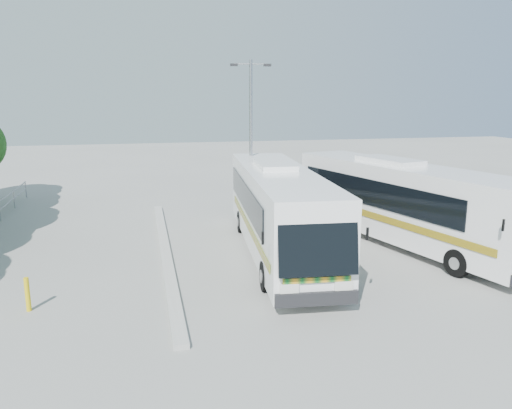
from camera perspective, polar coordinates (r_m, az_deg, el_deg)
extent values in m
plane|color=#989893|center=(18.47, -2.83, -6.83)|extent=(100.00, 100.00, 0.00)
cube|color=#B2B2AD|center=(20.11, -10.34, -5.19)|extent=(0.40, 16.00, 0.15)
cylinder|color=gray|center=(32.44, -25.16, 1.26)|extent=(0.06, 0.06, 1.00)
cube|color=white|center=(19.26, 2.59, -0.41)|extent=(3.41, 11.78, 2.95)
cube|color=black|center=(13.66, 7.10, -4.24)|extent=(2.26, 0.63, 1.88)
cube|color=black|center=(19.57, -1.26, 0.88)|extent=(0.84, 9.26, 1.06)
cube|color=black|center=(20.00, 5.76, 1.07)|extent=(0.84, 9.26, 1.06)
cube|color=#0D5C20|center=(18.93, -0.95, -2.36)|extent=(0.89, 10.03, 0.27)
cylinder|color=black|center=(15.89, 1.14, -8.20)|extent=(0.37, 0.99, 0.97)
cylinder|color=black|center=(16.36, 8.80, -7.73)|extent=(0.37, 0.99, 0.97)
cylinder|color=black|center=(22.58, -1.71, -1.98)|extent=(0.37, 0.99, 0.97)
cylinder|color=black|center=(22.92, 3.74, -1.79)|extent=(0.37, 0.99, 0.97)
cube|color=white|center=(21.36, 16.54, 0.36)|extent=(5.32, 11.89, 2.96)
cube|color=black|center=(20.88, 13.05, 1.32)|extent=(2.42, 9.03, 1.07)
cube|color=black|center=(22.55, 17.82, 1.84)|extent=(2.42, 9.03, 1.07)
cube|color=#11540C|center=(20.44, 14.51, -1.65)|extent=(2.60, 9.78, 0.27)
cylinder|color=black|center=(18.42, 22.02, -6.20)|extent=(0.53, 1.01, 0.97)
cylinder|color=black|center=(20.10, 26.11, -5.06)|extent=(0.53, 1.01, 0.97)
cylinder|color=black|center=(23.40, 8.78, -1.61)|extent=(0.53, 1.01, 0.97)
cylinder|color=black|center=(24.74, 12.88, -1.02)|extent=(0.53, 1.01, 0.97)
cylinder|color=#95999D|center=(23.57, -0.59, 6.90)|extent=(0.17, 0.17, 7.67)
cylinder|color=#95999D|center=(23.51, -0.61, 15.78)|extent=(1.53, 0.22, 0.08)
cube|color=black|center=(23.43, -2.54, 15.66)|extent=(0.35, 0.20, 0.12)
cube|color=black|center=(23.61, 1.31, 15.64)|extent=(0.35, 0.20, 0.12)
cylinder|color=#E0BC0D|center=(15.87, -24.65, -9.32)|extent=(0.18, 0.18, 1.01)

